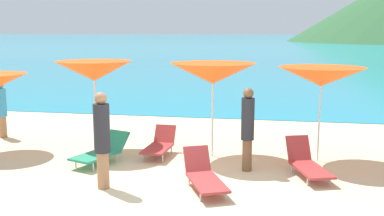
{
  "coord_description": "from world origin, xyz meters",
  "views": [
    {
      "loc": [
        1.73,
        -8.08,
        3.08
      ],
      "look_at": [
        -0.29,
        2.75,
        1.2
      ],
      "focal_mm": 42.21,
      "sensor_mm": 36.0,
      "label": 1
    }
  ],
  "objects_px": {
    "beachgoer_0": "(248,126)",
    "beachgoer_1": "(1,108)",
    "lounge_chair_0": "(102,151)",
    "lounge_chair_2": "(204,175)",
    "lounge_chair_5": "(160,144)",
    "umbrella_2": "(213,73)",
    "umbrella_1": "(94,71)",
    "umbrella_3": "(321,77)",
    "beachgoer_2": "(102,137)",
    "lounge_chair_1": "(307,163)"
  },
  "relations": [
    {
      "from": "umbrella_3",
      "to": "lounge_chair_0",
      "type": "bearing_deg",
      "value": -167.37
    },
    {
      "from": "umbrella_2",
      "to": "lounge_chair_0",
      "type": "xyz_separation_m",
      "value": [
        -2.48,
        -1.09,
        -1.77
      ]
    },
    {
      "from": "umbrella_2",
      "to": "lounge_chair_5",
      "type": "bearing_deg",
      "value": -170.15
    },
    {
      "from": "lounge_chair_0",
      "to": "lounge_chair_2",
      "type": "xyz_separation_m",
      "value": [
        2.65,
        -1.31,
        -0.01
      ]
    },
    {
      "from": "lounge_chair_5",
      "to": "beachgoer_0",
      "type": "bearing_deg",
      "value": -17.59
    },
    {
      "from": "umbrella_3",
      "to": "lounge_chair_5",
      "type": "height_order",
      "value": "umbrella_3"
    },
    {
      "from": "umbrella_1",
      "to": "umbrella_2",
      "type": "xyz_separation_m",
      "value": [
        3.08,
        -0.06,
        -0.0
      ]
    },
    {
      "from": "umbrella_2",
      "to": "lounge_chair_1",
      "type": "xyz_separation_m",
      "value": [
        2.23,
        -1.15,
        -1.79
      ]
    },
    {
      "from": "umbrella_1",
      "to": "beachgoer_0",
      "type": "relative_size",
      "value": 1.25
    },
    {
      "from": "beachgoer_1",
      "to": "lounge_chair_2",
      "type": "bearing_deg",
      "value": 156.71
    },
    {
      "from": "lounge_chair_5",
      "to": "lounge_chair_2",
      "type": "bearing_deg",
      "value": -53.2
    },
    {
      "from": "umbrella_2",
      "to": "beachgoer_2",
      "type": "bearing_deg",
      "value": -123.46
    },
    {
      "from": "lounge_chair_0",
      "to": "beachgoer_1",
      "type": "bearing_deg",
      "value": 173.43
    },
    {
      "from": "umbrella_1",
      "to": "umbrella_3",
      "type": "bearing_deg",
      "value": -0.22
    },
    {
      "from": "umbrella_2",
      "to": "umbrella_1",
      "type": "bearing_deg",
      "value": 178.84
    },
    {
      "from": "umbrella_2",
      "to": "lounge_chair_1",
      "type": "distance_m",
      "value": 3.08
    },
    {
      "from": "lounge_chair_2",
      "to": "beachgoer_1",
      "type": "bearing_deg",
      "value": 128.6
    },
    {
      "from": "lounge_chair_2",
      "to": "lounge_chair_5",
      "type": "distance_m",
      "value": 2.62
    },
    {
      "from": "lounge_chair_5",
      "to": "beachgoer_2",
      "type": "xyz_separation_m",
      "value": [
        -0.5,
        -2.49,
        0.74
      ]
    },
    {
      "from": "umbrella_2",
      "to": "beachgoer_0",
      "type": "relative_size",
      "value": 1.25
    },
    {
      "from": "lounge_chair_1",
      "to": "beachgoer_1",
      "type": "bearing_deg",
      "value": 148.09
    },
    {
      "from": "umbrella_1",
      "to": "lounge_chair_5",
      "type": "distance_m",
      "value": 2.53
    },
    {
      "from": "umbrella_2",
      "to": "lounge_chair_2",
      "type": "xyz_separation_m",
      "value": [
        0.17,
        -2.4,
        -1.79
      ]
    },
    {
      "from": "umbrella_3",
      "to": "beachgoer_1",
      "type": "bearing_deg",
      "value": 174.62
    },
    {
      "from": "umbrella_1",
      "to": "lounge_chair_5",
      "type": "xyz_separation_m",
      "value": [
        1.79,
        -0.29,
        -1.78
      ]
    },
    {
      "from": "beachgoer_0",
      "to": "beachgoer_1",
      "type": "distance_m",
      "value": 7.52
    },
    {
      "from": "lounge_chair_0",
      "to": "lounge_chair_1",
      "type": "relative_size",
      "value": 1.0
    },
    {
      "from": "beachgoer_2",
      "to": "beachgoer_0",
      "type": "bearing_deg",
      "value": -80.95
    },
    {
      "from": "umbrella_1",
      "to": "lounge_chair_0",
      "type": "height_order",
      "value": "umbrella_1"
    },
    {
      "from": "beachgoer_1",
      "to": "beachgoer_2",
      "type": "xyz_separation_m",
      "value": [
        4.54,
        -3.59,
        0.17
      ]
    },
    {
      "from": "lounge_chair_0",
      "to": "lounge_chair_1",
      "type": "bearing_deg",
      "value": 19.59
    },
    {
      "from": "umbrella_1",
      "to": "umbrella_2",
      "type": "bearing_deg",
      "value": -1.16
    },
    {
      "from": "umbrella_1",
      "to": "umbrella_2",
      "type": "relative_size",
      "value": 1.0
    },
    {
      "from": "lounge_chair_2",
      "to": "beachgoer_1",
      "type": "xyz_separation_m",
      "value": [
        -6.51,
        3.28,
        0.59
      ]
    },
    {
      "from": "beachgoer_0",
      "to": "beachgoer_1",
      "type": "height_order",
      "value": "beachgoer_0"
    },
    {
      "from": "lounge_chair_2",
      "to": "lounge_chair_0",
      "type": "bearing_deg",
      "value": 128.98
    },
    {
      "from": "umbrella_2",
      "to": "lounge_chair_5",
      "type": "relative_size",
      "value": 1.68
    },
    {
      "from": "umbrella_3",
      "to": "lounge_chair_5",
      "type": "bearing_deg",
      "value": -176.06
    },
    {
      "from": "umbrella_1",
      "to": "lounge_chair_5",
      "type": "relative_size",
      "value": 1.68
    },
    {
      "from": "umbrella_2",
      "to": "beachgoer_0",
      "type": "height_order",
      "value": "umbrella_2"
    },
    {
      "from": "lounge_chair_1",
      "to": "beachgoer_1",
      "type": "relative_size",
      "value": 0.99
    },
    {
      "from": "umbrella_2",
      "to": "beachgoer_1",
      "type": "distance_m",
      "value": 6.51
    },
    {
      "from": "umbrella_1",
      "to": "lounge_chair_5",
      "type": "height_order",
      "value": "umbrella_1"
    },
    {
      "from": "lounge_chair_5",
      "to": "umbrella_1",
      "type": "bearing_deg",
      "value": 173.63
    },
    {
      "from": "umbrella_3",
      "to": "lounge_chair_0",
      "type": "distance_m",
      "value": 5.44
    },
    {
      "from": "beachgoer_2",
      "to": "lounge_chair_5",
      "type": "bearing_deg",
      "value": -33.75
    },
    {
      "from": "lounge_chair_0",
      "to": "beachgoer_0",
      "type": "relative_size",
      "value": 0.87
    },
    {
      "from": "umbrella_3",
      "to": "lounge_chair_2",
      "type": "distance_m",
      "value": 3.83
    },
    {
      "from": "lounge_chair_0",
      "to": "beachgoer_0",
      "type": "distance_m",
      "value": 3.48
    },
    {
      "from": "umbrella_2",
      "to": "beachgoer_1",
      "type": "bearing_deg",
      "value": 172.12
    }
  ]
}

